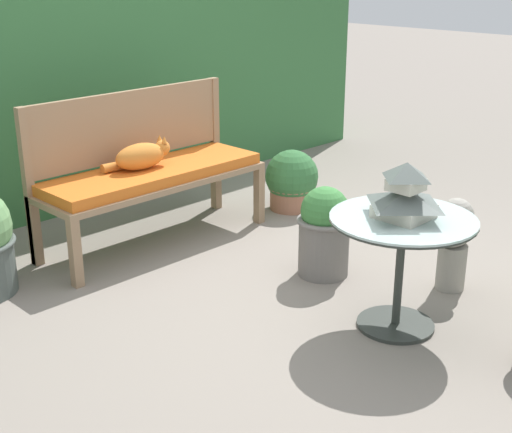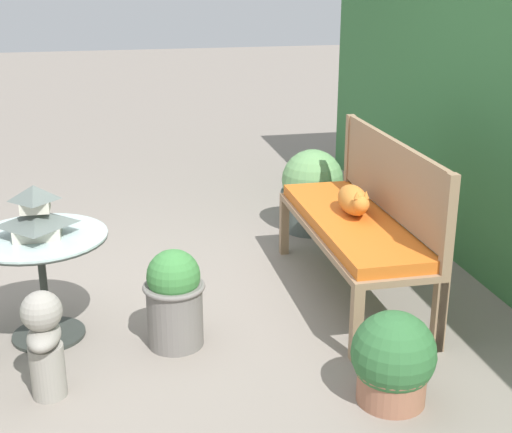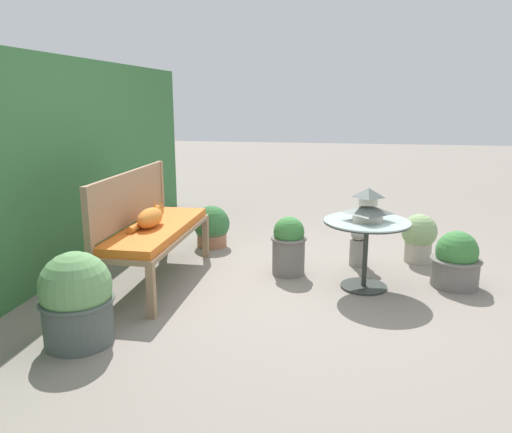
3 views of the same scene
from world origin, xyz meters
The scene contains 13 objects.
ground centered at (0.00, 0.00, 0.00)m, with size 30.00×30.00×0.00m, color gray.
foliage_hedge_back centered at (0.00, 2.65, 1.03)m, with size 6.40×1.04×2.06m, color #38703D.
garden_bench centered at (-0.08, 1.19, 0.46)m, with size 1.62×0.53×0.54m.
bench_backrest centered at (-0.08, 1.44, 0.74)m, with size 1.62×0.06×1.03m.
cat centered at (-0.15, 1.23, 0.62)m, with size 0.47×0.22×0.20m.
patio_table centered at (0.07, -0.69, 0.49)m, with size 0.76×0.76×0.62m.
pagoda_birdhouse centered at (0.07, -0.69, 0.75)m, with size 0.34×0.34×0.29m.
garden_bust centered at (0.70, -0.65, 0.31)m, with size 0.29×0.20×0.57m.
potted_plant_path_edge centered at (1.10, 1.00, 0.22)m, with size 0.42×0.42×0.47m.
potted_plant_table_near centered at (0.32, 0.02, 0.29)m, with size 0.35×0.35×0.57m.
potted_plant_table_far centered at (0.25, -1.51, 0.24)m, with size 0.45×0.45×0.51m.
potted_plant_bench_right centered at (-1.33, 1.31, 0.32)m, with size 0.51×0.51×0.66m.
potted_plant_bench_left centered at (0.92, -1.27, 0.27)m, with size 0.36×0.36×0.51m.
Camera 3 is at (-4.28, -0.46, 1.67)m, focal length 35.00 mm.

